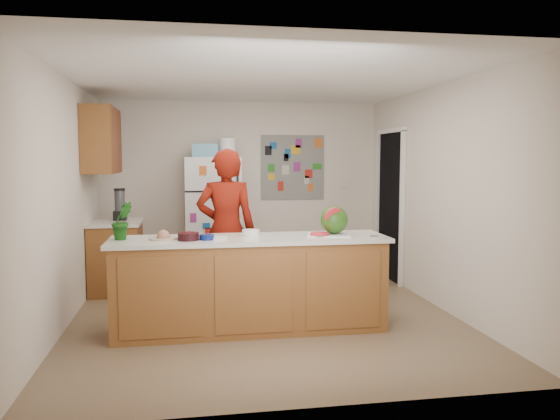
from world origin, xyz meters
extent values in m
cube|color=brown|center=(0.00, 0.00, -0.01)|extent=(4.00, 4.50, 0.02)
cube|color=beige|center=(0.00, 2.26, 1.25)|extent=(4.00, 0.02, 2.50)
cube|color=beige|center=(-2.01, 0.00, 1.25)|extent=(0.02, 4.50, 2.50)
cube|color=beige|center=(2.01, 0.00, 1.25)|extent=(0.02, 4.50, 2.50)
cube|color=white|center=(0.00, 0.00, 2.51)|extent=(4.00, 4.50, 0.02)
cube|color=black|center=(1.99, 1.45, 1.02)|extent=(0.03, 0.85, 2.04)
cube|color=brown|center=(-0.20, -0.50, 0.44)|extent=(2.60, 0.62, 0.88)
cube|color=silver|center=(-0.20, -0.50, 0.90)|extent=(2.68, 0.70, 0.04)
cube|color=brown|center=(-1.69, 1.35, 0.43)|extent=(0.60, 0.80, 0.86)
cube|color=silver|center=(-1.69, 1.35, 0.88)|extent=(0.64, 0.84, 0.04)
cube|color=brown|center=(-1.82, 1.30, 1.90)|extent=(0.35, 1.00, 0.80)
cube|color=silver|center=(-0.45, 1.88, 0.85)|extent=(0.75, 0.70, 1.70)
cube|color=#5999B2|center=(-0.55, 1.88, 1.79)|extent=(0.35, 0.28, 0.18)
cube|color=slate|center=(0.75, 2.24, 1.55)|extent=(0.95, 0.01, 0.95)
imported|color=maroon|center=(-0.38, 0.26, 0.89)|extent=(0.69, 0.48, 1.79)
cylinder|color=black|center=(-1.64, 1.43, 1.09)|extent=(0.13, 0.13, 0.38)
cube|color=white|center=(0.59, -0.49, 0.93)|extent=(0.48, 0.40, 0.01)
sphere|color=#216212|center=(0.65, -0.47, 1.07)|extent=(0.27, 0.27, 0.27)
cylinder|color=#DE2F58|center=(0.48, -0.54, 0.94)|extent=(0.18, 0.18, 0.02)
cylinder|color=black|center=(-0.79, -0.59, 0.96)|extent=(0.20, 0.20, 0.07)
cylinder|color=silver|center=(-0.18, -0.40, 0.95)|extent=(0.19, 0.19, 0.06)
cylinder|color=navy|center=(-0.62, -0.59, 0.95)|extent=(0.18, 0.18, 0.05)
cylinder|color=beige|center=(-1.02, -0.50, 0.93)|extent=(0.35, 0.35, 0.02)
cube|color=white|center=(-0.54, -0.55, 0.93)|extent=(0.23, 0.21, 0.02)
cube|color=gray|center=(1.00, -0.66, 0.93)|extent=(0.08, 0.05, 0.01)
imported|color=#10460B|center=(-1.40, -0.45, 1.10)|extent=(0.24, 0.23, 0.36)
camera|label=1|loc=(-0.79, -5.70, 1.67)|focal=35.00mm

